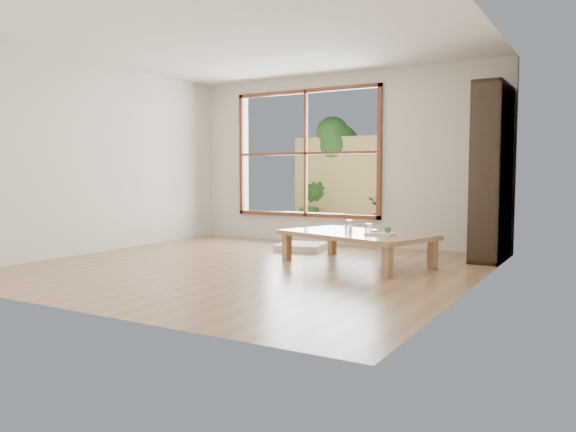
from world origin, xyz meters
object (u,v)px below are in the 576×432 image
Objects in this scene: low_table at (356,236)px; food_tray at (381,233)px; garden_bench at (311,216)px; bookshelf at (492,173)px.

food_tray is at bearing 2.50° from low_table.
food_tray is 3.37m from garden_bench.
bookshelf reaches higher than food_tray.
low_table is at bearing 160.23° from food_tray.
garden_bench is at bearing 127.75° from food_tray.
low_table is 1.91m from bookshelf.
low_table is 3.07m from garden_bench.
food_tray is (-0.96, -1.27, -0.68)m from bookshelf.
bookshelf is (1.31, 1.17, 0.75)m from low_table.
garden_bench is at bearing 146.37° from low_table.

